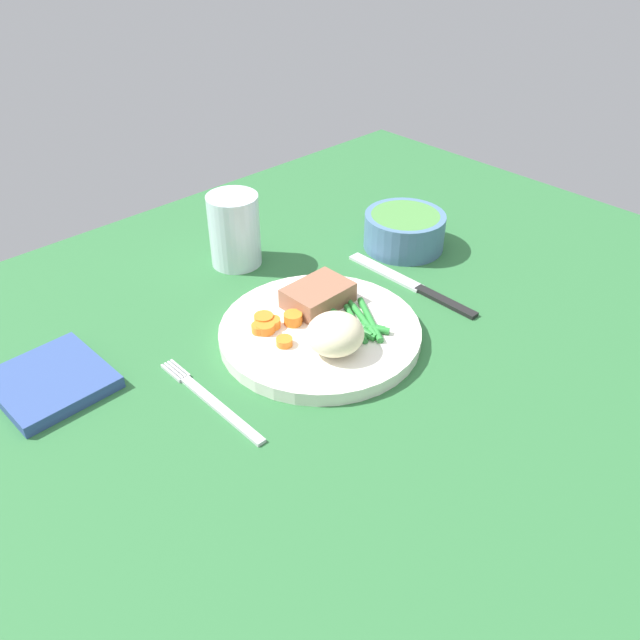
% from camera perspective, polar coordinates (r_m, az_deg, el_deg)
% --- Properties ---
extents(dining_table, '(1.20, 0.90, 0.02)m').
position_cam_1_polar(dining_table, '(0.74, 0.06, -3.42)').
color(dining_table, '#2D6B38').
rests_on(dining_table, ground).
extents(dinner_plate, '(0.23, 0.23, 0.02)m').
position_cam_1_polar(dinner_plate, '(0.75, -0.00, -1.12)').
color(dinner_plate, white).
rests_on(dinner_plate, dining_table).
extents(meat_portion, '(0.08, 0.06, 0.02)m').
position_cam_1_polar(meat_portion, '(0.78, -0.18, 2.18)').
color(meat_portion, '#936047').
rests_on(meat_portion, dinner_plate).
extents(mashed_potatoes, '(0.06, 0.06, 0.04)m').
position_cam_1_polar(mashed_potatoes, '(0.70, 1.12, -1.35)').
color(mashed_potatoes, beige).
rests_on(mashed_potatoes, dinner_plate).
extents(carrot_slices, '(0.06, 0.07, 0.01)m').
position_cam_1_polar(carrot_slices, '(0.74, -4.11, -0.40)').
color(carrot_slices, orange).
rests_on(carrot_slices, dinner_plate).
extents(green_beans, '(0.06, 0.10, 0.01)m').
position_cam_1_polar(green_beans, '(0.75, 3.16, -0.12)').
color(green_beans, '#2D8C38').
rests_on(green_beans, dinner_plate).
extents(fork, '(0.01, 0.17, 0.00)m').
position_cam_1_polar(fork, '(0.68, -9.48, -6.98)').
color(fork, silver).
rests_on(fork, dining_table).
extents(knife, '(0.02, 0.20, 0.01)m').
position_cam_1_polar(knife, '(0.85, 8.15, 2.98)').
color(knife, black).
rests_on(knife, dining_table).
extents(water_glass, '(0.07, 0.07, 0.10)m').
position_cam_1_polar(water_glass, '(0.89, -7.45, 7.40)').
color(water_glass, silver).
rests_on(water_glass, dining_table).
extents(salad_bowl, '(0.11, 0.11, 0.05)m').
position_cam_1_polar(salad_bowl, '(0.93, 7.39, 7.90)').
color(salad_bowl, '#4C7299').
rests_on(salad_bowl, dining_table).
extents(napkin, '(0.11, 0.11, 0.01)m').
position_cam_1_polar(napkin, '(0.74, -22.46, -4.95)').
color(napkin, '#334C8C').
rests_on(napkin, dining_table).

